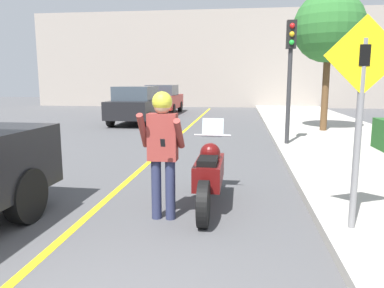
{
  "coord_description": "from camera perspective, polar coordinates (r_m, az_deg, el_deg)",
  "views": [
    {
      "loc": [
        1.57,
        -2.09,
        1.94
      ],
      "look_at": [
        0.8,
        3.72,
        0.94
      ],
      "focal_mm": 35.0,
      "sensor_mm": 36.0,
      "label": 1
    }
  ],
  "objects": [
    {
      "name": "motorcycle",
      "position": [
        5.82,
        2.65,
        -4.54
      ],
      "size": [
        0.62,
        2.38,
        1.3
      ],
      "color": "black",
      "rests_on": "ground"
    },
    {
      "name": "parked_car_black",
      "position": [
        17.22,
        -8.37,
        5.95
      ],
      "size": [
        1.88,
        4.2,
        1.68
      ],
      "color": "black",
      "rests_on": "ground"
    },
    {
      "name": "building_backdrop",
      "position": [
        28.18,
        4.38,
        12.71
      ],
      "size": [
        28.0,
        1.2,
        6.9
      ],
      "color": "gray",
      "rests_on": "ground"
    },
    {
      "name": "parked_car_red",
      "position": [
        22.47,
        -4.48,
        6.87
      ],
      "size": [
        1.88,
        4.2,
        1.68
      ],
      "color": "black",
      "rests_on": "ground"
    },
    {
      "name": "road_center_line",
      "position": [
        8.6,
        -7.34,
        -3.42
      ],
      "size": [
        0.12,
        36.0,
        0.01
      ],
      "color": "yellow",
      "rests_on": "ground"
    },
    {
      "name": "traffic_light",
      "position": [
        10.99,
        14.76,
        12.46
      ],
      "size": [
        0.26,
        0.3,
        3.42
      ],
      "color": "#2D2D30",
      "rests_on": "sidewalk_curb"
    },
    {
      "name": "person_biker",
      "position": [
        5.14,
        -4.5,
        0.36
      ],
      "size": [
        0.59,
        0.49,
        1.79
      ],
      "color": "#282D4C",
      "rests_on": "ground"
    },
    {
      "name": "street_tree",
      "position": [
        14.47,
        20.16,
        16.32
      ],
      "size": [
        2.46,
        2.46,
        4.87
      ],
      "color": "brown",
      "rests_on": "sidewalk_curb"
    },
    {
      "name": "crossing_sign",
      "position": [
        4.81,
        24.3,
        5.59
      ],
      "size": [
        0.91,
        0.08,
        2.53
      ],
      "color": "slate",
      "rests_on": "sidewalk_curb"
    }
  ]
}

